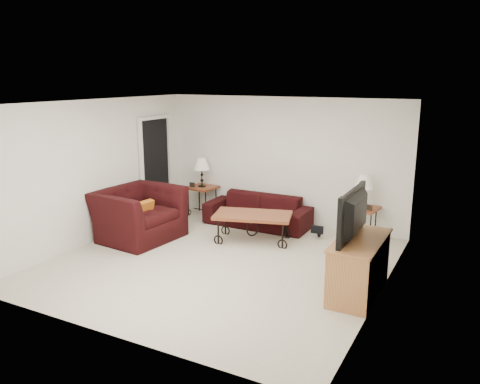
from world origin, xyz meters
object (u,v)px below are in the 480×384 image
lamp_left (202,172)px  tv_stand (359,267)px  television (361,215)px  side_table_left (202,200)px  coffee_table (253,227)px  sofa (257,211)px  backpack (319,226)px  armchair (138,214)px  side_table_right (362,223)px  lamp_right (364,191)px

lamp_left → tv_stand: bearing=-30.4°
tv_stand → television: (-0.02, 0.00, 0.72)m
side_table_left → coffee_table: side_table_left is taller
sofa → backpack: sofa is taller
sofa → side_table_left: (-1.39, 0.18, 0.00)m
armchair → television: bearing=-90.3°
side_table_right → lamp_left: 3.45m
side_table_left → tv_stand: size_ratio=0.47×
side_table_left → backpack: bearing=-6.3°
side_table_left → armchair: size_ratio=0.43×
side_table_right → coffee_table: bearing=-148.4°
side_table_left → backpack: 2.72m
side_table_left → coffee_table: (1.71, -1.04, -0.05)m
lamp_left → armchair: lamp_left is taller
sofa → armchair: bearing=-132.8°
side_table_right → lamp_left: (-3.40, -0.00, 0.62)m
side_table_right → television: (0.51, -2.31, 0.82)m
coffee_table → armchair: 2.08m
backpack → side_table_left: bearing=166.9°
coffee_table → tv_stand: size_ratio=1.04×
coffee_table → tv_stand: bearing=-29.8°
side_table_left → lamp_left: 0.61m
tv_stand → backpack: size_ratio=2.94×
backpack → side_table_right: bearing=16.3°
side_table_right → tv_stand: bearing=-77.1°
lamp_right → tv_stand: (0.53, -2.31, -0.49)m
side_table_right → lamp_right: size_ratio=1.00×
backpack → coffee_table: bearing=-150.1°
lamp_right → television: (0.51, -2.31, 0.23)m
lamp_right → television: 2.37m
side_table_right → coffee_table: 1.98m
side_table_left → television: (3.90, -2.31, 0.81)m
lamp_left → television: (3.90, -2.31, 0.20)m
backpack → sofa: bearing=168.0°
lamp_left → side_table_right: bearing=0.0°
backpack → armchair: bearing=-158.2°
tv_stand → television: bearing=180.0°
side_table_right → coffee_table: size_ratio=0.44×
side_table_left → television: television is taller
sofa → tv_stand: 3.31m
sofa → lamp_left: size_ratio=3.38×
lamp_right → coffee_table: lamp_right is taller
sofa → lamp_right: (2.01, 0.18, 0.58)m
sofa → coffee_table: (0.32, -0.86, -0.05)m
television → backpack: (-1.20, 2.01, -0.89)m
side_table_left → armchair: armchair is taller
sofa → armchair: armchair is taller
coffee_table → tv_stand: (2.21, -1.27, 0.14)m
television → lamp_left: bearing=-120.6°
side_table_left → lamp_right: 3.45m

